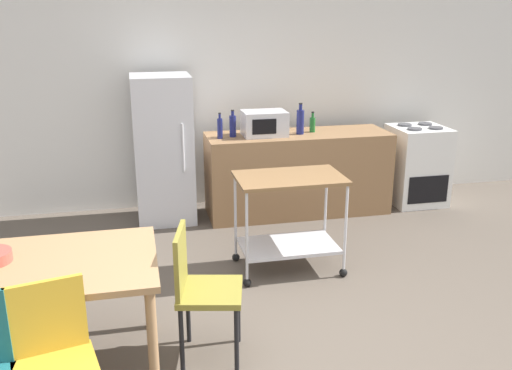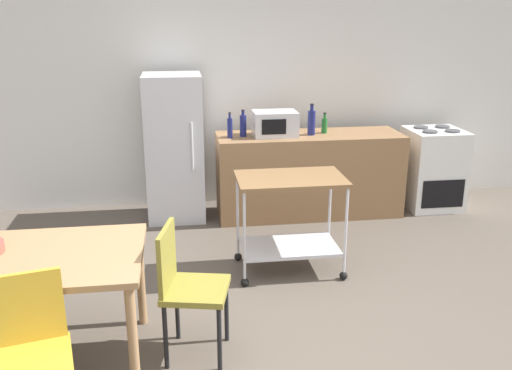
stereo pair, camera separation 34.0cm
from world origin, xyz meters
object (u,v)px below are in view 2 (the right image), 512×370
at_px(bottle_soda, 243,125).
at_px(bottle_olive_oil, 311,122).
at_px(chair_mustard, 30,348).
at_px(chair_olive, 186,283).
at_px(kitchen_cart, 290,208).
at_px(bottle_hot_sauce, 230,127).
at_px(dining_table, 19,269).
at_px(refrigerator, 174,148).
at_px(bottle_wine, 324,125).
at_px(stove_oven, 433,169).
at_px(microwave, 275,124).

relative_size(bottle_soda, bottle_olive_oil, 0.85).
bearing_deg(chair_mustard, chair_olive, 23.94).
height_order(kitchen_cart, bottle_olive_oil, bottle_olive_oil).
bearing_deg(bottle_olive_oil, bottle_hot_sauce, -178.09).
bearing_deg(chair_olive, dining_table, 100.55).
relative_size(chair_olive, bottle_olive_oil, 2.67).
distance_m(refrigerator, bottle_wine, 1.63).
xyz_separation_m(stove_oven, bottle_olive_oil, (-1.44, -0.05, 0.59)).
bearing_deg(refrigerator, chair_olive, -88.78).
relative_size(chair_mustard, bottle_soda, 3.13).
distance_m(stove_oven, kitchen_cart, 2.39).
bearing_deg(bottle_olive_oil, dining_table, -134.67).
height_order(stove_oven, bottle_soda, bottle_soda).
distance_m(stove_oven, bottle_wine, 1.39).
xyz_separation_m(bottle_soda, bottle_olive_oil, (0.73, -0.03, 0.02)).
bearing_deg(bottle_soda, microwave, -1.94).
relative_size(refrigerator, bottle_soda, 5.46).
relative_size(dining_table, bottle_soda, 5.28).
distance_m(bottle_hot_sauce, bottle_olive_oil, 0.88).
xyz_separation_m(dining_table, kitchen_cart, (1.91, 1.09, -0.10)).
distance_m(microwave, bottle_olive_oil, 0.39).
xyz_separation_m(dining_table, refrigerator, (0.95, 2.56, 0.10)).
bearing_deg(dining_table, bottle_olive_oil, 45.33).
bearing_deg(bottle_hot_sauce, bottle_wine, 5.59).
xyz_separation_m(kitchen_cart, bottle_wine, (0.66, 1.42, 0.41)).
xyz_separation_m(stove_oven, bottle_soda, (-2.17, -0.02, 0.57)).
relative_size(chair_mustard, stove_oven, 0.97).
relative_size(kitchen_cart, bottle_hot_sauce, 3.37).
height_order(refrigerator, microwave, refrigerator).
bearing_deg(chair_mustard, bottle_soda, 51.61).
bearing_deg(bottle_wine, bottle_soda, -177.21).
relative_size(stove_oven, bottle_soda, 3.24).
height_order(chair_olive, refrigerator, refrigerator).
relative_size(bottle_soda, bottle_wine, 1.27).
bearing_deg(microwave, kitchen_cart, -94.38).
xyz_separation_m(dining_table, bottle_soda, (1.68, 2.46, 0.35)).
height_order(kitchen_cart, bottle_hot_sauce, bottle_hot_sauce).
xyz_separation_m(chair_mustard, refrigerator, (0.75, 3.21, 0.26)).
xyz_separation_m(chair_mustard, kitchen_cart, (1.71, 1.73, 0.05)).
distance_m(chair_olive, refrigerator, 2.61).
height_order(bottle_soda, bottle_olive_oil, bottle_olive_oil).
distance_m(chair_mustard, bottle_hot_sauce, 3.36).
height_order(refrigerator, bottle_olive_oil, refrigerator).
xyz_separation_m(bottle_olive_oil, bottle_wine, (0.16, 0.07, -0.05)).
bearing_deg(microwave, dining_table, -129.41).
xyz_separation_m(refrigerator, kitchen_cart, (0.96, -1.48, -0.20)).
distance_m(bottle_hot_sauce, bottle_wine, 1.04).
bearing_deg(bottle_wine, bottle_olive_oil, -155.96).
bearing_deg(bottle_olive_oil, bottle_soda, 177.72).
height_order(stove_oven, refrigerator, refrigerator).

